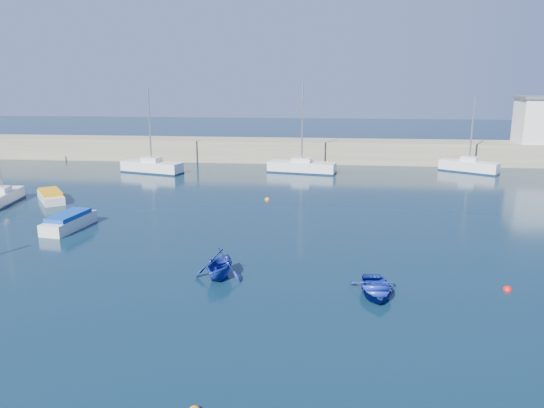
# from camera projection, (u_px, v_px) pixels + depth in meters

# --- Properties ---
(ground) EXTENTS (220.00, 220.00, 0.00)m
(ground) POSITION_uv_depth(u_px,v_px,m) (241.00, 357.00, 19.97)
(ground) COLOR #0B2232
(ground) RESTS_ON ground
(back_wall) EXTENTS (96.00, 4.50, 2.60)m
(back_wall) POSITION_uv_depth(u_px,v_px,m) (300.00, 151.00, 64.10)
(back_wall) COLOR gray
(back_wall) RESTS_ON ground
(sailboat_3) EXTENTS (2.04, 5.19, 6.80)m
(sailboat_3) POSITION_uv_depth(u_px,v_px,m) (3.00, 197.00, 43.29)
(sailboat_3) COLOR silver
(sailboat_3) RESTS_ON ground
(sailboat_5) EXTENTS (7.05, 3.71, 8.99)m
(sailboat_5) POSITION_uv_depth(u_px,v_px,m) (152.00, 167.00, 56.92)
(sailboat_5) COLOR silver
(sailboat_5) RESTS_ON ground
(sailboat_6) EXTENTS (7.48, 3.36, 9.46)m
(sailboat_6) POSITION_uv_depth(u_px,v_px,m) (302.00, 167.00, 57.00)
(sailboat_6) COLOR silver
(sailboat_6) RESTS_ON ground
(sailboat_7) EXTENTS (6.07, 4.65, 8.18)m
(sailboat_7) POSITION_uv_depth(u_px,v_px,m) (469.00, 166.00, 57.24)
(sailboat_7) COLOR silver
(sailboat_7) RESTS_ON ground
(motorboat_1) EXTENTS (2.18, 4.67, 1.10)m
(motorboat_1) POSITION_uv_depth(u_px,v_px,m) (69.00, 221.00, 36.33)
(motorboat_1) COLOR silver
(motorboat_1) RESTS_ON ground
(motorboat_2) EXTENTS (3.86, 4.47, 0.91)m
(motorboat_2) POSITION_uv_depth(u_px,v_px,m) (51.00, 196.00, 44.27)
(motorboat_2) COLOR silver
(motorboat_2) RESTS_ON ground
(dinghy_center) EXTENTS (2.45, 3.33, 0.67)m
(dinghy_center) POSITION_uv_depth(u_px,v_px,m) (375.00, 288.00, 25.48)
(dinghy_center) COLOR navy
(dinghy_center) RESTS_ON ground
(dinghy_left) EXTENTS (2.92, 3.27, 1.55)m
(dinghy_left) POSITION_uv_depth(u_px,v_px,m) (219.00, 264.00, 27.48)
(dinghy_left) COLOR navy
(dinghy_left) RESTS_ON ground
(buoy_1) EXTENTS (0.44, 0.44, 0.44)m
(buoy_1) POSITION_uv_depth(u_px,v_px,m) (507.00, 290.00, 26.13)
(buoy_1) COLOR red
(buoy_1) RESTS_ON ground
(buoy_3) EXTENTS (0.43, 0.43, 0.43)m
(buoy_3) POSITION_uv_depth(u_px,v_px,m) (267.00, 200.00, 44.75)
(buoy_3) COLOR orange
(buoy_3) RESTS_ON ground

